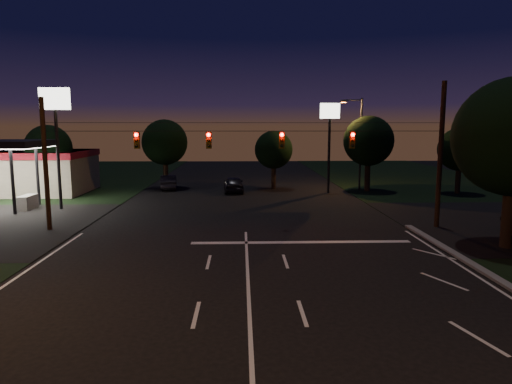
{
  "coord_description": "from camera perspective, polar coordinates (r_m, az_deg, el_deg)",
  "views": [
    {
      "loc": [
        -0.25,
        -12.67,
        6.29
      ],
      "look_at": [
        0.48,
        10.07,
        3.0
      ],
      "focal_mm": 32.0,
      "sensor_mm": 36.0,
      "label": 1
    }
  ],
  "objects": [
    {
      "name": "ground",
      "position": [
        14.15,
        -0.68,
        -18.17
      ],
      "size": [
        140.0,
        140.0,
        0.0
      ],
      "primitive_type": "plane",
      "color": "black",
      "rests_on": "ground"
    },
    {
      "name": "stop_bar",
      "position": [
        25.18,
        5.66,
        -6.26
      ],
      "size": [
        12.0,
        0.5,
        0.01
      ],
      "primitive_type": "cube",
      "color": "silver",
      "rests_on": "ground"
    },
    {
      "name": "utility_pole_right",
      "position": [
        30.91,
        21.6,
        -4.1
      ],
      "size": [
        0.3,
        0.3,
        9.0
      ],
      "primitive_type": "cylinder",
      "color": "black",
      "rests_on": "ground"
    },
    {
      "name": "utility_pole_left",
      "position": [
        30.71,
        -24.37,
        -4.34
      ],
      "size": [
        0.28,
        0.28,
        8.0
      ],
      "primitive_type": "cylinder",
      "color": "black",
      "rests_on": "ground"
    },
    {
      "name": "signal_span",
      "position": [
        27.65,
        -1.34,
        6.6
      ],
      "size": [
        24.0,
        0.4,
        1.56
      ],
      "color": "black",
      "rests_on": "ground"
    },
    {
      "name": "gas_station",
      "position": [
        48.34,
        -28.44,
        2.6
      ],
      "size": [
        14.2,
        16.1,
        5.25
      ],
      "color": "gray",
      "rests_on": "ground"
    },
    {
      "name": "pole_sign_left_near",
      "position": [
        37.3,
        -23.76,
        8.6
      ],
      "size": [
        2.2,
        0.3,
        9.1
      ],
      "color": "black",
      "rests_on": "ground"
    },
    {
      "name": "pole_sign_right",
      "position": [
        43.46,
        9.18,
        8.05
      ],
      "size": [
        1.8,
        0.3,
        8.4
      ],
      "color": "black",
      "rests_on": "ground"
    },
    {
      "name": "street_light_right_far",
      "position": [
        46.14,
        12.65,
        6.73
      ],
      "size": [
        2.2,
        0.35,
        9.0
      ],
      "color": "black",
      "rests_on": "ground"
    },
    {
      "name": "tree_far_a",
      "position": [
        46.36,
        -24.44,
        4.98
      ],
      "size": [
        4.2,
        4.2,
        6.42
      ],
      "color": "black",
      "rests_on": "ground"
    },
    {
      "name": "tree_far_b",
      "position": [
        47.46,
        -11.29,
        6.04
      ],
      "size": [
        4.6,
        4.6,
        6.98
      ],
      "color": "black",
      "rests_on": "ground"
    },
    {
      "name": "tree_far_c",
      "position": [
        45.95,
        2.24,
        5.24
      ],
      "size": [
        3.8,
        3.8,
        5.86
      ],
      "color": "black",
      "rests_on": "ground"
    },
    {
      "name": "tree_far_d",
      "position": [
        45.51,
        13.87,
        6.14
      ],
      "size": [
        4.8,
        4.8,
        7.3
      ],
      "color": "black",
      "rests_on": "ground"
    },
    {
      "name": "tree_far_e",
      "position": [
        46.49,
        24.09,
        4.83
      ],
      "size": [
        4.0,
        4.0,
        6.18
      ],
      "color": "black",
      "rests_on": "ground"
    },
    {
      "name": "car_oncoming_a",
      "position": [
        43.86,
        -2.82,
        0.99
      ],
      "size": [
        2.07,
        4.62,
        1.54
      ],
      "primitive_type": "imported",
      "rotation": [
        0.0,
        0.0,
        3.2
      ],
      "color": "black",
      "rests_on": "ground"
    },
    {
      "name": "car_oncoming_b",
      "position": [
        46.7,
        -10.87,
        1.22
      ],
      "size": [
        2.08,
        4.51,
        1.43
      ],
      "primitive_type": "imported",
      "rotation": [
        0.0,
        0.0,
        3.28
      ],
      "color": "black",
      "rests_on": "ground"
    }
  ]
}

